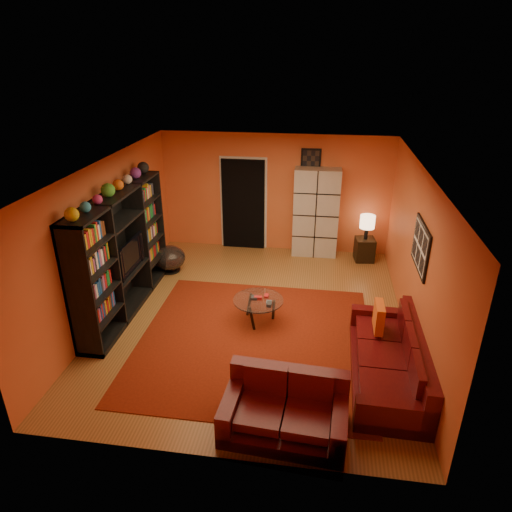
# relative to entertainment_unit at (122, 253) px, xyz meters

# --- Properties ---
(floor) EXTENTS (6.00, 6.00, 0.00)m
(floor) POSITION_rel_entertainment_unit_xyz_m (2.27, 0.00, -1.05)
(floor) COLOR brown
(floor) RESTS_ON ground
(ceiling) EXTENTS (6.00, 6.00, 0.00)m
(ceiling) POSITION_rel_entertainment_unit_xyz_m (2.27, 0.00, 1.55)
(ceiling) COLOR white
(ceiling) RESTS_ON wall_back
(wall_back) EXTENTS (6.00, 0.00, 6.00)m
(wall_back) POSITION_rel_entertainment_unit_xyz_m (2.27, 3.00, 0.25)
(wall_back) COLOR #D15A2E
(wall_back) RESTS_ON floor
(wall_front) EXTENTS (6.00, 0.00, 6.00)m
(wall_front) POSITION_rel_entertainment_unit_xyz_m (2.27, -3.00, 0.25)
(wall_front) COLOR #D15A2E
(wall_front) RESTS_ON floor
(wall_left) EXTENTS (0.00, 6.00, 6.00)m
(wall_left) POSITION_rel_entertainment_unit_xyz_m (-0.23, 0.00, 0.25)
(wall_left) COLOR #D15A2E
(wall_left) RESTS_ON floor
(wall_right) EXTENTS (0.00, 6.00, 6.00)m
(wall_right) POSITION_rel_entertainment_unit_xyz_m (4.78, 0.00, 0.25)
(wall_right) COLOR #D15A2E
(wall_right) RESTS_ON floor
(rug) EXTENTS (3.60, 3.60, 0.01)m
(rug) POSITION_rel_entertainment_unit_xyz_m (2.38, -0.70, -1.04)
(rug) COLOR #5C160A
(rug) RESTS_ON floor
(doorway) EXTENTS (0.95, 0.10, 2.04)m
(doorway) POSITION_rel_entertainment_unit_xyz_m (1.57, 2.96, -0.03)
(doorway) COLOR black
(doorway) RESTS_ON floor
(wall_art_right) EXTENTS (0.03, 1.00, 0.70)m
(wall_art_right) POSITION_rel_entertainment_unit_xyz_m (4.75, -0.30, 0.55)
(wall_art_right) COLOR black
(wall_art_right) RESTS_ON wall_right
(wall_art_back) EXTENTS (0.42, 0.03, 0.52)m
(wall_art_back) POSITION_rel_entertainment_unit_xyz_m (3.02, 2.98, 1.00)
(wall_art_back) COLOR black
(wall_art_back) RESTS_ON wall_back
(entertainment_unit) EXTENTS (0.45, 3.00, 2.10)m
(entertainment_unit) POSITION_rel_entertainment_unit_xyz_m (0.00, 0.00, 0.00)
(entertainment_unit) COLOR black
(entertainment_unit) RESTS_ON floor
(tv) EXTENTS (0.94, 0.12, 0.54)m
(tv) POSITION_rel_entertainment_unit_xyz_m (0.05, 0.04, -0.06)
(tv) COLOR black
(tv) RESTS_ON entertainment_unit
(sofa) EXTENTS (0.99, 2.32, 0.85)m
(sofa) POSITION_rel_entertainment_unit_xyz_m (4.41, -1.28, -0.77)
(sofa) COLOR #44090C
(sofa) RESTS_ON rug
(loveseat) EXTENTS (1.52, 0.98, 0.85)m
(loveseat) POSITION_rel_entertainment_unit_xyz_m (3.01, -2.42, -0.76)
(loveseat) COLOR #44090C
(loveseat) RESTS_ON rug
(throw_pillow) EXTENTS (0.12, 0.42, 0.42)m
(throw_pillow) POSITION_rel_entertainment_unit_xyz_m (4.22, -0.73, -0.42)
(throw_pillow) COLOR #E55919
(throw_pillow) RESTS_ON sofa
(coffee_table) EXTENTS (0.83, 0.83, 0.42)m
(coffee_table) POSITION_rel_entertainment_unit_xyz_m (2.35, -0.14, -0.67)
(coffee_table) COLOR silver
(coffee_table) RESTS_ON floor
(storage_cabinet) EXTENTS (0.97, 0.44, 1.94)m
(storage_cabinet) POSITION_rel_entertainment_unit_xyz_m (3.19, 2.80, -0.08)
(storage_cabinet) COLOR #B4B1A6
(storage_cabinet) RESTS_ON floor
(bowl_chair) EXTENTS (0.66, 0.66, 0.54)m
(bowl_chair) POSITION_rel_entertainment_unit_xyz_m (0.27, 1.49, -0.76)
(bowl_chair) COLOR black
(bowl_chair) RESTS_ON floor
(side_table) EXTENTS (0.44, 0.44, 0.50)m
(side_table) POSITION_rel_entertainment_unit_xyz_m (4.28, 2.62, -0.80)
(side_table) COLOR black
(side_table) RESTS_ON floor
(table_lamp) EXTENTS (0.31, 0.31, 0.52)m
(table_lamp) POSITION_rel_entertainment_unit_xyz_m (4.28, 2.62, -0.18)
(table_lamp) COLOR black
(table_lamp) RESTS_ON side_table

